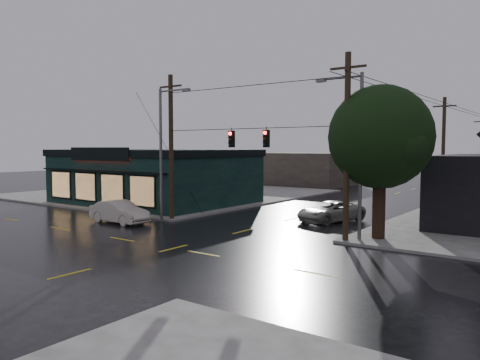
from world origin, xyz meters
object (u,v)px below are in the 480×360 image
Objects in this scene: sedan_cream at (119,212)px; suv_silver at (331,211)px; utility_pole_ne at (345,243)px; utility_pole_nw at (172,221)px; corner_tree at (380,138)px.

suv_silver is at bearing -50.23° from sedan_cream.
utility_pole_ne is at bearing -38.79° from suv_silver.
utility_pole_nw is 11.12m from suv_silver.
sedan_cream is (-2.10, -2.90, 0.76)m from utility_pole_nw.
corner_tree reaches higher than sedan_cream.
suv_silver is (-5.01, 4.56, -4.97)m from corner_tree.
utility_pole_ne is (13.00, 0.00, 0.00)m from utility_pole_nw.
suv_silver is at bearing 33.74° from utility_pole_nw.
sedan_cream is (-16.33, -4.51, -4.92)m from corner_tree.
sedan_cream is at bearing -164.58° from corner_tree.
corner_tree is at bearing 6.44° from utility_pole_nw.
utility_pole_nw is 13.00m from utility_pole_ne.
utility_pole_ne is 15.39m from sedan_cream.
utility_pole_nw is at bearing -34.76° from sedan_cream.
utility_pole_nw is 1.99× the size of suv_silver.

